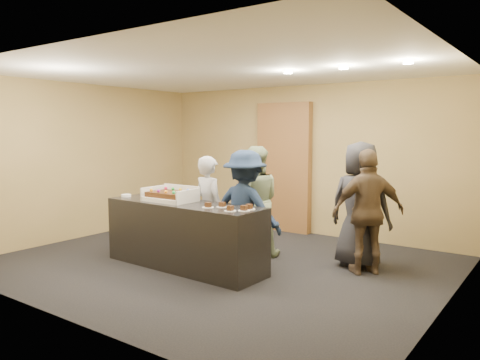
{
  "coord_description": "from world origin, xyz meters",
  "views": [
    {
      "loc": [
        4.03,
        -5.14,
        1.88
      ],
      "look_at": [
        0.35,
        0.0,
        1.21
      ],
      "focal_mm": 35.0,
      "sensor_mm": 36.0,
      "label": 1
    }
  ],
  "objects_px": {
    "cake_box": "(172,198)",
    "person_sage_man": "(254,201)",
    "person_server_grey": "(209,209)",
    "person_brown_extra": "(368,212)",
    "serving_counter": "(184,235)",
    "storage_cabinet": "(284,167)",
    "plate_stack": "(126,195)",
    "person_navy_man": "(245,210)",
    "sheet_cake": "(170,194)",
    "person_dark_suit": "(360,205)"
  },
  "relations": [
    {
      "from": "person_server_grey",
      "to": "sheet_cake",
      "type": "bearing_deg",
      "value": 67.2
    },
    {
      "from": "serving_counter",
      "to": "person_brown_extra",
      "type": "relative_size",
      "value": 1.46
    },
    {
      "from": "cake_box",
      "to": "person_navy_man",
      "type": "relative_size",
      "value": 0.43
    },
    {
      "from": "sheet_cake",
      "to": "person_server_grey",
      "type": "bearing_deg",
      "value": 53.77
    },
    {
      "from": "storage_cabinet",
      "to": "person_navy_man",
      "type": "distance_m",
      "value": 2.58
    },
    {
      "from": "serving_counter",
      "to": "person_server_grey",
      "type": "height_order",
      "value": "person_server_grey"
    },
    {
      "from": "cake_box",
      "to": "sheet_cake",
      "type": "distance_m",
      "value": 0.06
    },
    {
      "from": "serving_counter",
      "to": "sheet_cake",
      "type": "xyz_separation_m",
      "value": [
        -0.26,
        0.0,
        0.55
      ]
    },
    {
      "from": "storage_cabinet",
      "to": "person_navy_man",
      "type": "bearing_deg",
      "value": -71.45
    },
    {
      "from": "sheet_cake",
      "to": "plate_stack",
      "type": "xyz_separation_m",
      "value": [
        -0.85,
        -0.06,
        -0.08
      ]
    },
    {
      "from": "serving_counter",
      "to": "plate_stack",
      "type": "xyz_separation_m",
      "value": [
        -1.1,
        -0.06,
        0.47
      ]
    },
    {
      "from": "serving_counter",
      "to": "person_dark_suit",
      "type": "height_order",
      "value": "person_dark_suit"
    },
    {
      "from": "plate_stack",
      "to": "person_navy_man",
      "type": "relative_size",
      "value": 0.09
    },
    {
      "from": "storage_cabinet",
      "to": "plate_stack",
      "type": "xyz_separation_m",
      "value": [
        -1.0,
        -2.93,
        -0.28
      ]
    },
    {
      "from": "sheet_cake",
      "to": "person_brown_extra",
      "type": "distance_m",
      "value": 2.69
    },
    {
      "from": "cake_box",
      "to": "person_server_grey",
      "type": "distance_m",
      "value": 0.57
    },
    {
      "from": "person_server_grey",
      "to": "person_brown_extra",
      "type": "height_order",
      "value": "person_brown_extra"
    },
    {
      "from": "person_dark_suit",
      "to": "person_navy_man",
      "type": "bearing_deg",
      "value": 37.19
    },
    {
      "from": "person_server_grey",
      "to": "storage_cabinet",
      "type": "bearing_deg",
      "value": -72.44
    },
    {
      "from": "serving_counter",
      "to": "person_brown_extra",
      "type": "distance_m",
      "value": 2.49
    },
    {
      "from": "person_server_grey",
      "to": "person_dark_suit",
      "type": "xyz_separation_m",
      "value": [
        1.88,
        0.97,
        0.11
      ]
    },
    {
      "from": "sheet_cake",
      "to": "plate_stack",
      "type": "relative_size",
      "value": 4.13
    },
    {
      "from": "cake_box",
      "to": "person_sage_man",
      "type": "bearing_deg",
      "value": 56.56
    },
    {
      "from": "person_navy_man",
      "to": "plate_stack",
      "type": "bearing_deg",
      "value": 12.06
    },
    {
      "from": "storage_cabinet",
      "to": "cake_box",
      "type": "relative_size",
      "value": 3.45
    },
    {
      "from": "cake_box",
      "to": "plate_stack",
      "type": "height_order",
      "value": "cake_box"
    },
    {
      "from": "serving_counter",
      "to": "person_sage_man",
      "type": "height_order",
      "value": "person_sage_man"
    },
    {
      "from": "serving_counter",
      "to": "cake_box",
      "type": "height_order",
      "value": "cake_box"
    },
    {
      "from": "plate_stack",
      "to": "person_sage_man",
      "type": "xyz_separation_m",
      "value": [
        1.54,
        1.14,
        -0.09
      ]
    },
    {
      "from": "cake_box",
      "to": "storage_cabinet",
      "type": "bearing_deg",
      "value": 86.89
    },
    {
      "from": "cake_box",
      "to": "person_dark_suit",
      "type": "height_order",
      "value": "person_dark_suit"
    },
    {
      "from": "serving_counter",
      "to": "storage_cabinet",
      "type": "bearing_deg",
      "value": 93.86
    },
    {
      "from": "person_navy_man",
      "to": "person_dark_suit",
      "type": "relative_size",
      "value": 0.93
    },
    {
      "from": "plate_stack",
      "to": "person_navy_man",
      "type": "distance_m",
      "value": 1.89
    },
    {
      "from": "person_brown_extra",
      "to": "serving_counter",
      "type": "bearing_deg",
      "value": -14.02
    },
    {
      "from": "sheet_cake",
      "to": "plate_stack",
      "type": "height_order",
      "value": "sheet_cake"
    },
    {
      "from": "storage_cabinet",
      "to": "person_navy_man",
      "type": "xyz_separation_m",
      "value": [
        0.81,
        -2.42,
        -0.39
      ]
    },
    {
      "from": "storage_cabinet",
      "to": "person_sage_man",
      "type": "height_order",
      "value": "storage_cabinet"
    },
    {
      "from": "sheet_cake",
      "to": "person_dark_suit",
      "type": "distance_m",
      "value": 2.63
    },
    {
      "from": "person_sage_man",
      "to": "person_navy_man",
      "type": "bearing_deg",
      "value": 76.54
    },
    {
      "from": "cake_box",
      "to": "person_brown_extra",
      "type": "xyz_separation_m",
      "value": [
        2.41,
        1.17,
        -0.12
      ]
    },
    {
      "from": "storage_cabinet",
      "to": "plate_stack",
      "type": "height_order",
      "value": "storage_cabinet"
    },
    {
      "from": "person_server_grey",
      "to": "person_navy_man",
      "type": "xyz_separation_m",
      "value": [
        0.64,
        0.0,
        0.05
      ]
    },
    {
      "from": "sheet_cake",
      "to": "person_brown_extra",
      "type": "xyz_separation_m",
      "value": [
        2.41,
        1.19,
        -0.17
      ]
    },
    {
      "from": "cake_box",
      "to": "person_sage_man",
      "type": "xyz_separation_m",
      "value": [
        0.69,
        1.05,
        -0.12
      ]
    },
    {
      "from": "serving_counter",
      "to": "storage_cabinet",
      "type": "xyz_separation_m",
      "value": [
        -0.1,
        2.87,
        0.75
      ]
    },
    {
      "from": "plate_stack",
      "to": "person_navy_man",
      "type": "bearing_deg",
      "value": 15.78
    },
    {
      "from": "person_brown_extra",
      "to": "person_dark_suit",
      "type": "relative_size",
      "value": 0.95
    },
    {
      "from": "cake_box",
      "to": "person_sage_man",
      "type": "height_order",
      "value": "person_sage_man"
    },
    {
      "from": "plate_stack",
      "to": "person_brown_extra",
      "type": "distance_m",
      "value": 3.49
    }
  ]
}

